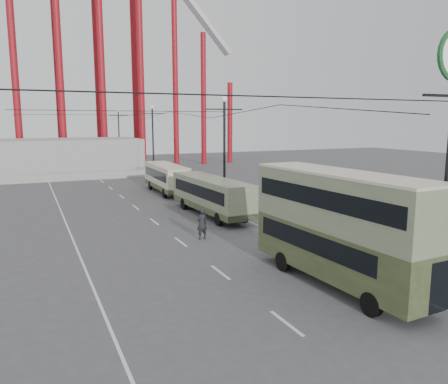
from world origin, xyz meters
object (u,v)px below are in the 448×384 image
single_decker_green (211,194)px  single_decker_cream (166,177)px  pedestrian (202,224)px  double_decker_bus (340,223)px

single_decker_green → single_decker_cream: 12.00m
pedestrian → single_decker_green: bearing=-126.5°
double_decker_bus → single_decker_green: size_ratio=0.93×
pedestrian → single_decker_cream: bearing=-109.4°
single_decker_green → single_decker_cream: (0.03, 12.00, -0.02)m
double_decker_bus → single_decker_green: bearing=84.8°
double_decker_bus → single_decker_cream: size_ratio=1.04×
single_decker_green → pedestrian: (-3.31, -6.36, -0.66)m
single_decker_cream → pedestrian: size_ratio=4.71×
double_decker_bus → single_decker_green: (0.58, 16.16, -1.24)m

